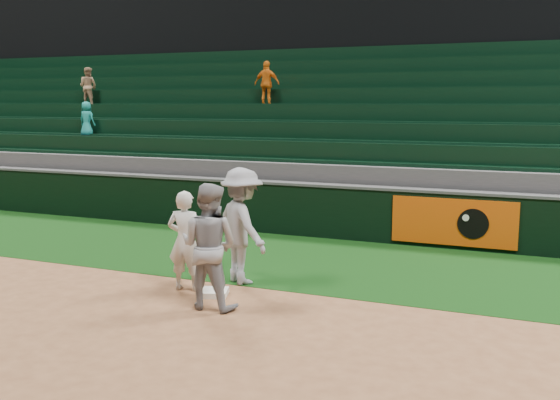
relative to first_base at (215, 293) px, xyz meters
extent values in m
plane|color=brown|center=(0.19, -0.27, -0.05)|extent=(70.00, 70.00, 0.00)
cube|color=black|center=(0.19, 2.73, -0.04)|extent=(36.00, 4.20, 0.01)
cube|color=black|center=(0.19, 17.18, 5.95)|extent=(40.00, 12.00, 12.00)
cube|color=white|center=(0.00, 0.00, 0.00)|extent=(0.52, 0.52, 0.09)
imported|color=silver|center=(-0.59, 0.10, 0.79)|extent=(0.67, 0.49, 1.68)
imported|color=gray|center=(0.22, -0.55, 0.92)|extent=(0.94, 0.74, 1.93)
imported|color=#9496A1|center=(0.10, 0.83, 0.97)|extent=(1.49, 1.35, 2.01)
cube|color=black|center=(0.19, 4.93, 0.55)|extent=(36.00, 0.35, 1.20)
cube|color=#D84C0A|center=(3.19, 4.74, 0.55)|extent=(2.60, 0.05, 1.00)
cylinder|color=black|center=(3.59, 4.71, 0.55)|extent=(0.64, 0.02, 0.64)
cylinder|color=white|center=(3.44, 4.69, 0.67)|extent=(0.14, 0.02, 0.14)
cube|color=#424244|center=(0.19, 4.93, 1.17)|extent=(36.00, 0.40, 0.06)
cube|color=#3C3B3E|center=(0.19, 5.65, 0.78)|extent=(36.00, 0.85, 1.65)
cube|color=black|center=(0.19, 5.91, 1.85)|extent=(36.00, 0.14, 0.50)
cube|color=black|center=(0.19, 5.74, 1.64)|extent=(36.00, 0.45, 0.08)
cube|color=#3C3B3E|center=(0.19, 6.50, 1.00)|extent=(36.00, 0.85, 2.10)
cube|color=black|center=(0.19, 6.76, 2.30)|extent=(36.00, 0.14, 0.50)
cube|color=black|center=(0.19, 6.59, 2.09)|extent=(36.00, 0.45, 0.08)
cube|color=#3C3B3E|center=(0.19, 7.35, 1.23)|extent=(36.00, 0.85, 2.55)
cube|color=black|center=(0.19, 7.61, 2.75)|extent=(36.00, 0.14, 0.50)
cube|color=black|center=(0.19, 7.44, 2.54)|extent=(36.00, 0.45, 0.08)
cube|color=#3C3B3E|center=(0.19, 8.20, 1.45)|extent=(36.00, 0.85, 3.00)
cube|color=black|center=(0.19, 8.46, 3.20)|extent=(36.00, 0.14, 0.50)
cube|color=black|center=(0.19, 8.29, 2.99)|extent=(36.00, 0.45, 0.08)
cube|color=#3C3B3E|center=(0.19, 9.05, 1.68)|extent=(36.00, 0.85, 3.45)
cube|color=black|center=(0.19, 9.31, 3.65)|extent=(36.00, 0.14, 0.50)
cube|color=black|center=(0.19, 9.14, 3.44)|extent=(36.00, 0.45, 0.08)
cube|color=#3C3B3E|center=(0.19, 9.90, 1.90)|extent=(36.00, 0.85, 3.90)
cube|color=black|center=(0.19, 10.16, 4.10)|extent=(36.00, 0.14, 0.50)
cube|color=black|center=(0.19, 9.99, 3.89)|extent=(36.00, 0.45, 0.08)
cube|color=#3C3B3E|center=(0.19, 10.75, 2.13)|extent=(36.00, 0.85, 4.35)
cube|color=black|center=(0.19, 11.01, 4.55)|extent=(36.00, 0.14, 0.50)
cube|color=black|center=(0.19, 10.84, 4.34)|extent=(36.00, 0.45, 0.08)
imported|color=#178380|center=(-7.71, 6.46, 2.57)|extent=(0.51, 0.34, 1.03)
imported|color=orange|center=(-2.60, 8.16, 3.60)|extent=(0.77, 0.34, 1.30)
imported|color=#9D7B5B|center=(-8.99, 8.16, 3.57)|extent=(0.63, 0.50, 1.24)
camera|label=1|loc=(4.70, -8.66, 3.07)|focal=40.00mm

